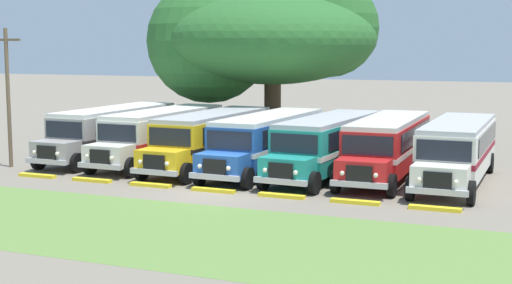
# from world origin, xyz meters

# --- Properties ---
(ground_plane) EXTENTS (220.00, 220.00, 0.00)m
(ground_plane) POSITION_xyz_m (0.00, 0.00, 0.00)
(ground_plane) COLOR slate
(foreground_grass_strip) EXTENTS (80.00, 8.26, 0.01)m
(foreground_grass_strip) POSITION_xyz_m (0.00, -6.62, 0.00)
(foreground_grass_strip) COLOR olive
(foreground_grass_strip) RESTS_ON ground_plane
(parked_bus_slot_0) EXTENTS (2.80, 10.85, 2.82)m
(parked_bus_slot_0) POSITION_xyz_m (-9.51, 6.68, 1.58)
(parked_bus_slot_0) COLOR #9E9993
(parked_bus_slot_0) RESTS_ON ground_plane
(parked_bus_slot_1) EXTENTS (2.89, 10.86, 2.82)m
(parked_bus_slot_1) POSITION_xyz_m (-6.21, 6.51, 1.58)
(parked_bus_slot_1) COLOR silver
(parked_bus_slot_1) RESTS_ON ground_plane
(parked_bus_slot_2) EXTENTS (2.89, 10.87, 2.82)m
(parked_bus_slot_2) POSITION_xyz_m (-2.98, 6.04, 1.58)
(parked_bus_slot_2) COLOR yellow
(parked_bus_slot_2) RESTS_ON ground_plane
(parked_bus_slot_3) EXTENTS (2.99, 10.88, 2.82)m
(parked_bus_slot_3) POSITION_xyz_m (0.14, 5.95, 1.58)
(parked_bus_slot_3) COLOR #23519E
(parked_bus_slot_3) RESTS_ON ground_plane
(parked_bus_slot_4) EXTENTS (3.22, 10.92, 2.82)m
(parked_bus_slot_4) POSITION_xyz_m (3.31, 6.06, 1.58)
(parked_bus_slot_4) COLOR teal
(parked_bus_slot_4) RESTS_ON ground_plane
(parked_bus_slot_5) EXTENTS (2.82, 10.86, 2.82)m
(parked_bus_slot_5) POSITION_xyz_m (6.10, 6.65, 1.58)
(parked_bus_slot_5) COLOR red
(parked_bus_slot_5) RESTS_ON ground_plane
(parked_bus_slot_6) EXTENTS (2.72, 10.84, 2.82)m
(parked_bus_slot_6) POSITION_xyz_m (9.41, 6.34, 1.58)
(parked_bus_slot_6) COLOR silver
(parked_bus_slot_6) RESTS_ON ground_plane
(curb_wheelstop_0) EXTENTS (2.00, 0.36, 0.15)m
(curb_wheelstop_0) POSITION_xyz_m (-9.41, 0.01, 0.07)
(curb_wheelstop_0) COLOR yellow
(curb_wheelstop_0) RESTS_ON ground_plane
(curb_wheelstop_1) EXTENTS (2.00, 0.36, 0.15)m
(curb_wheelstop_1) POSITION_xyz_m (-6.27, 0.01, 0.07)
(curb_wheelstop_1) COLOR yellow
(curb_wheelstop_1) RESTS_ON ground_plane
(curb_wheelstop_2) EXTENTS (2.00, 0.36, 0.15)m
(curb_wheelstop_2) POSITION_xyz_m (-3.14, 0.01, 0.07)
(curb_wheelstop_2) COLOR yellow
(curb_wheelstop_2) RESTS_ON ground_plane
(curb_wheelstop_3) EXTENTS (2.00, 0.36, 0.15)m
(curb_wheelstop_3) POSITION_xyz_m (0.00, 0.01, 0.07)
(curb_wheelstop_3) COLOR yellow
(curb_wheelstop_3) RESTS_ON ground_plane
(curb_wheelstop_4) EXTENTS (2.00, 0.36, 0.15)m
(curb_wheelstop_4) POSITION_xyz_m (3.14, 0.01, 0.07)
(curb_wheelstop_4) COLOR yellow
(curb_wheelstop_4) RESTS_ON ground_plane
(curb_wheelstop_5) EXTENTS (2.00, 0.36, 0.15)m
(curb_wheelstop_5) POSITION_xyz_m (6.27, 0.01, 0.07)
(curb_wheelstop_5) COLOR yellow
(curb_wheelstop_5) RESTS_ON ground_plane
(curb_wheelstop_6) EXTENTS (2.00, 0.36, 0.15)m
(curb_wheelstop_6) POSITION_xyz_m (9.41, 0.01, 0.07)
(curb_wheelstop_6) COLOR yellow
(curb_wheelstop_6) RESTS_ON ground_plane
(broad_shade_tree) EXTENTS (14.59, 14.52, 10.65)m
(broad_shade_tree) POSITION_xyz_m (-4.07, 16.60, 6.84)
(broad_shade_tree) COLOR brown
(broad_shade_tree) RESTS_ON ground_plane
(utility_pole) EXTENTS (1.80, 0.20, 7.19)m
(utility_pole) POSITION_xyz_m (-12.68, 1.95, 3.84)
(utility_pole) COLOR brown
(utility_pole) RESTS_ON ground_plane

